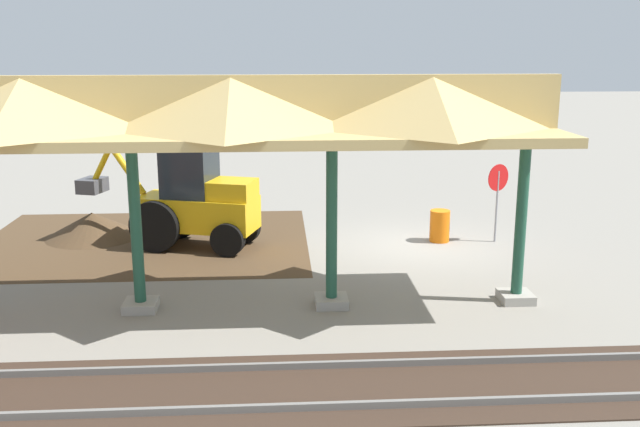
{
  "coord_description": "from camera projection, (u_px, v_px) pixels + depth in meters",
  "views": [
    {
      "loc": [
        3.9,
        18.85,
        5.56
      ],
      "look_at": [
        2.87,
        2.59,
        1.6
      ],
      "focal_mm": 40.0,
      "sensor_mm": 36.0,
      "label": 1
    }
  ],
  "objects": [
    {
      "name": "dirt_mound",
      "position": [
        94.0,
        237.0,
        20.73
      ],
      "size": [
        5.42,
        5.42,
        1.45
      ],
      "primitive_type": "cone",
      "color": "#4C3823",
      "rests_on": "ground"
    },
    {
      "name": "dirt_work_zone",
      "position": [
        145.0,
        241.0,
        20.24
      ],
      "size": [
        9.19,
        7.0,
        0.01
      ],
      "primitive_type": "cube",
      "color": "#4C3823",
      "rests_on": "ground"
    },
    {
      "name": "platform_canopy",
      "position": [
        231.0,
        112.0,
        14.26
      ],
      "size": [
        13.36,
        3.2,
        4.9
      ],
      "color": "#9E998E",
      "rests_on": "ground"
    },
    {
      "name": "rail_tracks",
      "position": [
        513.0,
        382.0,
        11.86
      ],
      "size": [
        60.0,
        2.58,
        0.15
      ],
      "color": "slate",
      "rests_on": "ground"
    },
    {
      "name": "traffic_barrel",
      "position": [
        440.0,
        226.0,
        20.19
      ],
      "size": [
        0.56,
        0.56,
        0.9
      ],
      "primitive_type": "cylinder",
      "color": "orange",
      "rests_on": "ground"
    },
    {
      "name": "backhoe",
      "position": [
        193.0,
        202.0,
        19.49
      ],
      "size": [
        5.16,
        2.62,
        2.82
      ],
      "color": "#EAB214",
      "rests_on": "ground"
    },
    {
      "name": "stop_sign",
      "position": [
        498.0,
        186.0,
        19.88
      ],
      "size": [
        0.68,
        0.39,
        2.23
      ],
      "color": "gray",
      "rests_on": "ground"
    },
    {
      "name": "ground_plane",
      "position": [
        417.0,
        246.0,
        19.83
      ],
      "size": [
        120.0,
        120.0,
        0.0
      ],
      "primitive_type": "plane",
      "color": "gray"
    }
  ]
}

